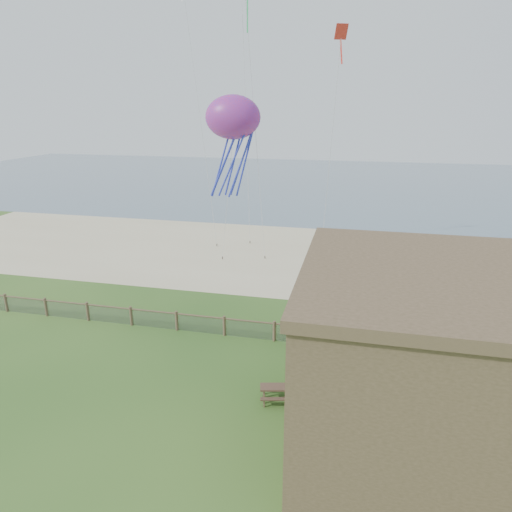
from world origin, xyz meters
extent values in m
plane|color=#28511B|center=(0.00, 0.00, 0.00)|extent=(160.00, 160.00, 0.00)
cube|color=#C7B88F|center=(0.00, 22.00, 0.00)|extent=(72.00, 20.00, 0.02)
cube|color=slate|center=(0.00, 66.00, 0.00)|extent=(160.00, 68.00, 0.02)
cube|color=brown|center=(13.00, -1.00, 3.50)|extent=(15.00, 10.00, 7.00)
cube|color=brown|center=(13.00, 5.00, 0.25)|extent=(15.00, 2.00, 0.50)
camera|label=1|loc=(7.19, -17.24, 12.95)|focal=32.00mm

